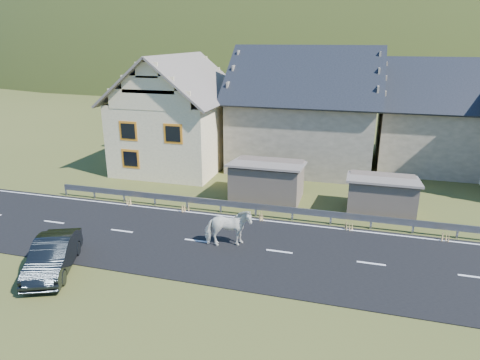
% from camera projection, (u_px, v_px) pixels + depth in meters
% --- Properties ---
extents(ground, '(160.00, 160.00, 0.00)m').
position_uv_depth(ground, '(279.00, 252.00, 19.35)').
color(ground, '#3D451C').
rests_on(ground, ground).
extents(road, '(60.00, 7.00, 0.04)m').
position_uv_depth(road, '(279.00, 252.00, 19.34)').
color(road, black).
rests_on(road, ground).
extents(lane_markings, '(60.00, 6.60, 0.01)m').
position_uv_depth(lane_markings, '(279.00, 251.00, 19.34)').
color(lane_markings, silver).
rests_on(lane_markings, road).
extents(guardrail, '(28.10, 0.09, 0.75)m').
position_uv_depth(guardrail, '(293.00, 211.00, 22.54)').
color(guardrail, '#93969B').
rests_on(guardrail, ground).
extents(shed_left, '(4.30, 3.30, 2.40)m').
position_uv_depth(shed_left, '(267.00, 181.00, 25.45)').
color(shed_left, '#706052').
rests_on(shed_left, ground).
extents(shed_right, '(3.80, 2.90, 2.20)m').
position_uv_depth(shed_right, '(381.00, 196.00, 23.36)').
color(shed_right, '#706052').
rests_on(shed_right, ground).
extents(house_cream, '(7.80, 9.80, 8.30)m').
position_uv_depth(house_cream, '(178.00, 107.00, 31.50)').
color(house_cream, '#FDE7B4').
rests_on(house_cream, ground).
extents(house_stone_a, '(10.80, 9.80, 8.90)m').
position_uv_depth(house_stone_a, '(305.00, 103.00, 31.84)').
color(house_stone_a, '#A29681').
rests_on(house_stone_a, ground).
extents(house_stone_b, '(9.80, 8.80, 8.10)m').
position_uv_depth(house_stone_b, '(446.00, 110.00, 31.23)').
color(house_stone_b, '#A29681').
rests_on(house_stone_b, ground).
extents(mountain, '(440.00, 280.00, 260.00)m').
position_uv_depth(mountain, '(365.00, 107.00, 188.78)').
color(mountain, '#2D3D14').
rests_on(mountain, ground).
extents(conifer_patch, '(76.00, 50.00, 28.00)m').
position_uv_depth(conifer_patch, '(171.00, 49.00, 132.03)').
color(conifer_patch, black).
rests_on(conifer_patch, ground).
extents(horse, '(1.63, 2.34, 1.81)m').
position_uv_depth(horse, '(228.00, 228.00, 19.59)').
color(horse, silver).
rests_on(horse, road).
extents(car, '(2.97, 4.41, 1.37)m').
position_uv_depth(car, '(53.00, 256.00, 17.63)').
color(car, black).
rests_on(car, ground).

